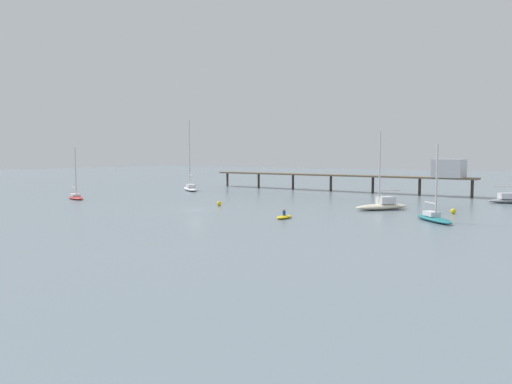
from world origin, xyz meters
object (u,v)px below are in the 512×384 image
at_px(sailboat_cream, 382,205).
at_px(mooring_buoy_inner, 453,211).
at_px(sailboat_gray, 511,198).
at_px(dinghy_yellow, 284,217).
at_px(pier, 392,172).
at_px(sailboat_red, 76,196).
at_px(sailboat_white, 190,187).
at_px(sailboat_teal, 434,217).
at_px(mooring_buoy_mid, 219,203).

height_order(sailboat_cream, mooring_buoy_inner, sailboat_cream).
relative_size(sailboat_gray, dinghy_yellow, 3.97).
height_order(dinghy_yellow, mooring_buoy_inner, dinghy_yellow).
height_order(pier, sailboat_gray, sailboat_gray).
distance_m(sailboat_gray, dinghy_yellow, 40.31).
bearing_deg(sailboat_gray, sailboat_red, -152.23).
bearing_deg(sailboat_white, sailboat_gray, 6.45).
xyz_separation_m(pier, sailboat_white, (-37.57, -14.55, -3.37)).
relative_size(sailboat_teal, mooring_buoy_mid, 12.32).
relative_size(pier, sailboat_white, 3.88).
height_order(sailboat_teal, sailboat_white, sailboat_white).
bearing_deg(sailboat_gray, sailboat_teal, -98.73).
height_order(pier, sailboat_red, sailboat_red).
xyz_separation_m(pier, sailboat_cream, (8.12, -27.77, -3.46)).
bearing_deg(sailboat_teal, pier, 115.19).
relative_size(sailboat_teal, sailboat_cream, 0.82).
distance_m(sailboat_white, sailboat_red, 25.97).
xyz_separation_m(sailboat_white, sailboat_cream, (45.69, -13.22, -0.09)).
bearing_deg(sailboat_white, sailboat_red, -96.13).
bearing_deg(sailboat_teal, sailboat_white, 158.41).
bearing_deg(pier, sailboat_gray, -20.30).
bearing_deg(sailboat_cream, mooring_buoy_mid, -158.99).
height_order(sailboat_cream, mooring_buoy_mid, sailboat_cream).
height_order(sailboat_red, sailboat_cream, sailboat_cream).
xyz_separation_m(sailboat_cream, mooring_buoy_mid, (-21.45, -8.24, -0.35)).
bearing_deg(mooring_buoy_mid, pier, 69.70).
relative_size(sailboat_white, mooring_buoy_mid, 20.93).
distance_m(sailboat_white, dinghy_yellow, 48.67).
xyz_separation_m(pier, sailboat_teal, (17.00, -36.15, -3.61)).
height_order(sailboat_white, sailboat_gray, sailboat_white).
height_order(sailboat_teal, mooring_buoy_inner, sailboat_teal).
bearing_deg(sailboat_white, pier, 21.18).
relative_size(sailboat_red, mooring_buoy_inner, 12.97).
relative_size(pier, mooring_buoy_inner, 84.79).
relative_size(sailboat_white, sailboat_cream, 1.39).
height_order(mooring_buoy_inner, mooring_buoy_mid, mooring_buoy_mid).
height_order(sailboat_cream, sailboat_gray, sailboat_gray).
bearing_deg(sailboat_teal, sailboat_red, -175.79).
bearing_deg(pier, mooring_buoy_inner, -57.96).
distance_m(sailboat_gray, mooring_buoy_mid, 44.64).
bearing_deg(sailboat_cream, sailboat_gray, 56.38).
relative_size(sailboat_white, dinghy_yellow, 5.07).
relative_size(dinghy_yellow, mooring_buoy_inner, 4.31).
bearing_deg(sailboat_teal, dinghy_yellow, -155.25).
relative_size(pier, sailboat_gray, 4.95).
bearing_deg(dinghy_yellow, sailboat_gray, 61.02).
bearing_deg(sailboat_white, mooring_buoy_inner, -13.23).
distance_m(sailboat_gray, mooring_buoy_inner, 19.98).
bearing_deg(sailboat_red, sailboat_teal, 4.21).
relative_size(sailboat_gray, mooring_buoy_mid, 16.39).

